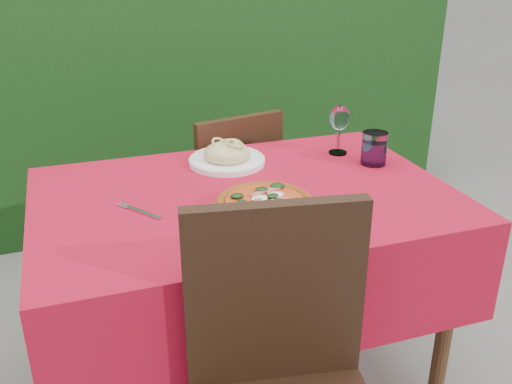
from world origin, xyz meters
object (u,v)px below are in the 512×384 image
object	(u,v)px
pizza_plate	(265,206)
fork	(144,213)
wine_glass	(340,120)
water_glass	(374,150)
chair_near	(283,382)
pasta_plate	(227,156)
chair_far	(230,194)

from	to	relation	value
pizza_plate	fork	distance (m)	0.34
pizza_plate	wine_glass	distance (m)	0.58
pizza_plate	water_glass	world-z (taller)	water_glass
chair_near	fork	world-z (taller)	chair_near
wine_glass	water_glass	bearing A→B (deg)	-63.87
wine_glass	pizza_plate	bearing A→B (deg)	-137.16
pasta_plate	water_glass	distance (m)	0.50
chair_far	fork	xyz separation A→B (m)	(-0.44, -0.64, 0.27)
pizza_plate	pasta_plate	distance (m)	0.42
chair_near	wine_glass	size ratio (longest dim) A/B	5.22
pizza_plate	pasta_plate	xyz separation A→B (m)	(0.01, 0.42, 0.00)
pasta_plate	wine_glass	world-z (taller)	wine_glass
chair_near	pasta_plate	xyz separation A→B (m)	(0.12, 0.84, 0.24)
pasta_plate	wine_glass	size ratio (longest dim) A/B	1.47
pasta_plate	wine_glass	distance (m)	0.42
chair_near	wine_glass	bearing A→B (deg)	66.42
chair_near	wine_glass	world-z (taller)	chair_near
chair_near	pizza_plate	world-z (taller)	chair_near
chair_far	pizza_plate	world-z (taller)	chair_far
chair_near	water_glass	bearing A→B (deg)	58.07
pizza_plate	pasta_plate	bearing A→B (deg)	88.33
chair_far	pasta_plate	distance (m)	0.46
chair_near	pizza_plate	distance (m)	0.50
pizza_plate	fork	xyz separation A→B (m)	(-0.32, 0.12, -0.02)
chair_far	wine_glass	world-z (taller)	wine_glass
chair_near	chair_far	bearing A→B (deg)	88.75
chair_near	water_glass	distance (m)	0.94
chair_far	water_glass	size ratio (longest dim) A/B	7.38
chair_near	pizza_plate	xyz separation A→B (m)	(0.10, 0.42, 0.24)
pizza_plate	wine_glass	xyz separation A→B (m)	(0.42, 0.39, 0.10)
chair_far	pasta_plate	size ratio (longest dim) A/B	3.18
water_glass	fork	bearing A→B (deg)	-170.33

